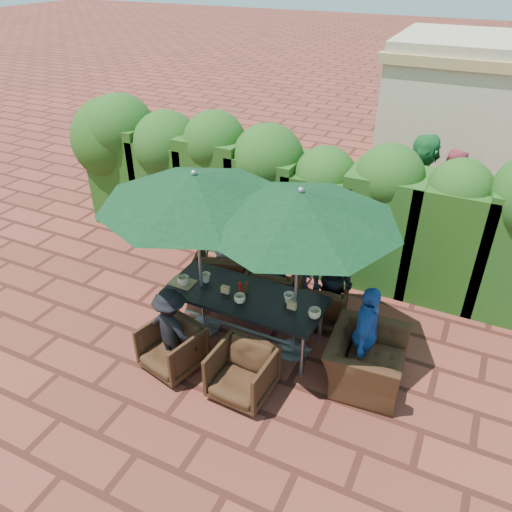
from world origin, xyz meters
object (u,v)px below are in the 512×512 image
at_px(chair_near_left, 172,346).
at_px(chair_near_right, 242,371).
at_px(dining_table, 245,299).
at_px(chair_end_right, 367,353).
at_px(chair_far_right, 322,298).
at_px(chair_far_mid, 272,282).
at_px(umbrella_right, 300,207).
at_px(chair_far_left, 223,266).
at_px(umbrella_left, 195,189).

bearing_deg(chair_near_left, chair_near_right, 13.03).
distance_m(dining_table, chair_near_right, 1.08).
bearing_deg(chair_end_right, chair_far_right, 39.61).
xyz_separation_m(chair_far_mid, chair_near_left, (-0.60, -1.84, -0.02)).
xyz_separation_m(umbrella_right, chair_far_left, (-1.58, 0.92, -1.80)).
relative_size(umbrella_right, chair_far_left, 3.00).
distance_m(chair_far_mid, chair_near_right, 1.90).
height_order(dining_table, chair_near_left, dining_table).
bearing_deg(umbrella_right, chair_near_right, -106.50).
xyz_separation_m(chair_near_left, chair_end_right, (2.33, 0.84, 0.10)).
bearing_deg(chair_near_left, chair_far_left, 111.95).
bearing_deg(chair_end_right, dining_table, 83.24).
xyz_separation_m(chair_far_mid, chair_end_right, (1.73, -1.00, 0.08)).
height_order(chair_far_mid, chair_end_right, chair_end_right).
bearing_deg(chair_near_right, umbrella_left, 143.57).
height_order(chair_far_mid, chair_far_right, chair_far_mid).
height_order(dining_table, umbrella_right, umbrella_right).
relative_size(chair_far_mid, chair_near_left, 1.07).
distance_m(umbrella_right, chair_near_left, 2.46).
xyz_separation_m(chair_near_right, chair_end_right, (1.30, 0.86, 0.09)).
bearing_deg(chair_near_right, chair_far_mid, 105.81).
bearing_deg(umbrella_left, dining_table, 6.44).
distance_m(umbrella_right, chair_far_right, 2.03).
xyz_separation_m(chair_far_right, chair_end_right, (0.91, -0.95, 0.08)).
bearing_deg(chair_end_right, chair_near_left, 105.84).
bearing_deg(chair_end_right, umbrella_right, 80.05).
height_order(chair_far_left, chair_near_right, chair_far_left).
xyz_separation_m(chair_far_left, chair_far_mid, (0.86, -0.03, -0.03)).
relative_size(dining_table, umbrella_left, 0.88).
xyz_separation_m(chair_near_left, chair_near_right, (1.03, -0.01, 0.01)).
xyz_separation_m(chair_far_mid, chair_far_right, (0.82, -0.04, -0.01)).
bearing_deg(chair_far_left, umbrella_left, 85.08).
distance_m(umbrella_left, chair_end_right, 2.95).
height_order(chair_far_right, chair_near_right, chair_far_right).
height_order(umbrella_left, chair_far_left, umbrella_left).
xyz_separation_m(chair_far_left, chair_far_right, (1.68, -0.07, -0.04)).
distance_m(umbrella_right, chair_near_right, 2.10).
xyz_separation_m(umbrella_left, chair_near_right, (1.07, -0.87, -1.85)).
distance_m(chair_far_right, chair_near_right, 1.85).
bearing_deg(chair_far_mid, chair_near_left, 59.84).
relative_size(umbrella_right, chair_near_left, 3.47).
relative_size(chair_far_right, chair_near_right, 1.02).
distance_m(chair_near_right, chair_end_right, 1.56).
height_order(chair_far_left, chair_near_left, chair_far_left).
relative_size(umbrella_right, chair_end_right, 2.35).
bearing_deg(chair_far_mid, chair_end_right, 137.92).
xyz_separation_m(dining_table, umbrella_right, (0.72, 0.02, 1.54)).
bearing_deg(chair_far_right, chair_far_left, -13.26).
bearing_deg(chair_far_left, chair_far_right, 159.93).
height_order(umbrella_right, chair_far_right, umbrella_right).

